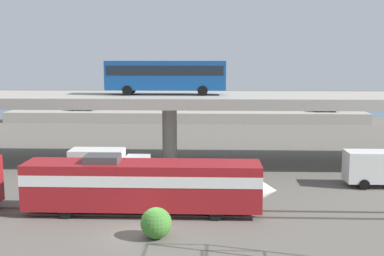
{
  "coord_description": "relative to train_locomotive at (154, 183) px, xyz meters",
  "views": [
    {
      "loc": [
        4.14,
        -28.47,
        10.99
      ],
      "look_at": [
        2.3,
        20.11,
        3.71
      ],
      "focal_mm": 44.88,
      "sensor_mm": 36.0,
      "label": 1
    }
  ],
  "objects": [
    {
      "name": "transit_bus_on_overpass",
      "position": [
        -0.61,
        15.79,
        7.02
      ],
      "size": [
        12.0,
        2.68,
        3.4
      ],
      "rotation": [
        0.0,
        0.0,
        3.14
      ],
      "color": "#14478C",
      "rests_on": "highway_overpass"
    },
    {
      "name": "highway_overpass",
      "position": [
        -0.27,
        16.0,
        4.3
      ],
      "size": [
        96.0,
        10.41,
        7.15
      ],
      "color": "#9E998E",
      "rests_on": "ground_plane"
    },
    {
      "name": "ground_plane",
      "position": [
        -0.27,
        -4.0,
        -2.19
      ],
      "size": [
        260.0,
        260.0,
        0.0
      ],
      "primitive_type": "plane",
      "color": "#605B54"
    },
    {
      "name": "train_locomotive",
      "position": [
        0.0,
        0.0,
        0.0
      ],
      "size": [
        17.59,
        3.04,
        4.18
      ],
      "color": "maroon",
      "rests_on": "ground_plane"
    },
    {
      "name": "service_truck_west",
      "position": [
        -5.01,
        7.85,
        -0.55
      ],
      "size": [
        6.8,
        2.46,
        3.04
      ],
      "color": "silver",
      "rests_on": "ground_plane"
    },
    {
      "name": "rail_strip_near",
      "position": [
        -0.27,
        -0.7,
        -2.13
      ],
      "size": [
        110.0,
        0.12,
        0.12
      ],
      "primitive_type": "cube",
      "color": "#59544C",
      "rests_on": "ground_plane"
    },
    {
      "name": "parked_car_4",
      "position": [
        -15.72,
        53.71,
        0.3
      ],
      "size": [
        4.35,
        1.97,
        1.5
      ],
      "color": "#9E998C",
      "rests_on": "pier_parking_lot"
    },
    {
      "name": "parked_car_0",
      "position": [
        3.02,
        51.05,
        0.3
      ],
      "size": [
        4.24,
        1.97,
        1.5
      ],
      "color": "#9E998C",
      "rests_on": "pier_parking_lot"
    },
    {
      "name": "pier_parking_lot",
      "position": [
        -0.27,
        51.0,
        -1.33
      ],
      "size": [
        60.88,
        11.11,
        1.71
      ],
      "primitive_type": "cube",
      "color": "#9E998E",
      "rests_on": "ground_plane"
    },
    {
      "name": "parked_car_1",
      "position": [
        -18.23,
        49.32,
        0.3
      ],
      "size": [
        4.31,
        1.97,
        1.5
      ],
      "rotation": [
        0.0,
        0.0,
        3.14
      ],
      "color": "#0C4C26",
      "rests_on": "pier_parking_lot"
    },
    {
      "name": "parked_car_3",
      "position": [
        15.82,
        53.66,
        0.29
      ],
      "size": [
        4.4,
        1.82,
        1.5
      ],
      "rotation": [
        0.0,
        0.0,
        3.14
      ],
      "color": "#9E998C",
      "rests_on": "pier_parking_lot"
    },
    {
      "name": "parked_car_2",
      "position": [
        23.35,
        48.82,
        0.3
      ],
      "size": [
        4.27,
        1.92,
        1.5
      ],
      "rotation": [
        0.0,
        0.0,
        3.14
      ],
      "color": "black",
      "rests_on": "pier_parking_lot"
    },
    {
      "name": "rail_strip_far",
      "position": [
        -0.27,
        0.7,
        -2.13
      ],
      "size": [
        110.0,
        0.12,
        0.12
      ],
      "primitive_type": "cube",
      "color": "#59544C",
      "rests_on": "ground_plane"
    },
    {
      "name": "harbor_water",
      "position": [
        -0.27,
        74.0,
        -2.19
      ],
      "size": [
        140.0,
        36.0,
        0.01
      ],
      "primitive_type": "cube",
      "color": "#385B7A",
      "rests_on": "ground_plane"
    },
    {
      "name": "shrub_right",
      "position": [
        0.63,
        -4.63,
        -1.23
      ],
      "size": [
        1.91,
        1.91,
        1.91
      ],
      "primitive_type": "sphere",
      "color": "#3F7B2E",
      "rests_on": "ground_plane"
    },
    {
      "name": "service_truck_east",
      "position": [
        18.6,
        7.85,
        -0.55
      ],
      "size": [
        6.8,
        2.46,
        3.04
      ],
      "color": "silver",
      "rests_on": "ground_plane"
    }
  ]
}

